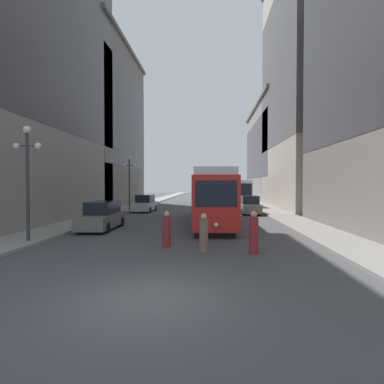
{
  "coord_description": "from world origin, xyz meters",
  "views": [
    {
      "loc": [
        1.61,
        -7.51,
        2.92
      ],
      "look_at": [
        0.54,
        9.83,
        2.49
      ],
      "focal_mm": 28.07,
      "sensor_mm": 36.0,
      "label": 1
    }
  ],
  "objects_px": {
    "transit_bus": "(238,191)",
    "pedestrian_crossing_far": "(204,234)",
    "pedestrian_on_sidewalk": "(254,234)",
    "parked_car_right_far": "(249,205)",
    "parked_car_left_mid": "(145,204)",
    "pedestrian_crossing_near": "(167,230)",
    "parked_car_left_near": "(102,216)",
    "lamp_post_left_far": "(129,175)",
    "streetcar": "(213,195)",
    "lamp_post_left_near": "(27,166)"
  },
  "relations": [
    {
      "from": "parked_car_right_far",
      "to": "streetcar",
      "type": "bearing_deg",
      "value": 61.47
    },
    {
      "from": "parked_car_left_mid",
      "to": "pedestrian_crossing_near",
      "type": "height_order",
      "value": "parked_car_left_mid"
    },
    {
      "from": "streetcar",
      "to": "transit_bus",
      "type": "xyz_separation_m",
      "value": [
        3.65,
        19.65,
        -0.15
      ]
    },
    {
      "from": "parked_car_left_mid",
      "to": "parked_car_right_far",
      "type": "xyz_separation_m",
      "value": [
        10.91,
        -1.88,
        0.0
      ]
    },
    {
      "from": "parked_car_left_mid",
      "to": "parked_car_right_far",
      "type": "relative_size",
      "value": 0.98
    },
    {
      "from": "pedestrian_crossing_near",
      "to": "lamp_post_left_far",
      "type": "bearing_deg",
      "value": 17.72
    },
    {
      "from": "transit_bus",
      "to": "pedestrian_on_sidewalk",
      "type": "xyz_separation_m",
      "value": [
        -2.01,
        -29.79,
        -1.11
      ]
    },
    {
      "from": "pedestrian_crossing_near",
      "to": "pedestrian_on_sidewalk",
      "type": "bearing_deg",
      "value": -109.32
    },
    {
      "from": "parked_car_right_far",
      "to": "pedestrian_crossing_far",
      "type": "relative_size",
      "value": 2.69
    },
    {
      "from": "transit_bus",
      "to": "parked_car_left_near",
      "type": "distance_m",
      "value": 25.79
    },
    {
      "from": "transit_bus",
      "to": "parked_car_left_near",
      "type": "height_order",
      "value": "transit_bus"
    },
    {
      "from": "transit_bus",
      "to": "lamp_post_left_far",
      "type": "height_order",
      "value": "lamp_post_left_far"
    },
    {
      "from": "streetcar",
      "to": "parked_car_left_near",
      "type": "relative_size",
      "value": 2.9
    },
    {
      "from": "lamp_post_left_near",
      "to": "lamp_post_left_far",
      "type": "distance_m",
      "value": 18.5
    },
    {
      "from": "parked_car_left_mid",
      "to": "pedestrian_on_sidewalk",
      "type": "distance_m",
      "value": 21.19
    },
    {
      "from": "pedestrian_crossing_far",
      "to": "lamp_post_left_far",
      "type": "relative_size",
      "value": 0.29
    },
    {
      "from": "parked_car_left_near",
      "to": "transit_bus",
      "type": "bearing_deg",
      "value": 64.44
    },
    {
      "from": "pedestrian_on_sidewalk",
      "to": "lamp_post_left_far",
      "type": "height_order",
      "value": "lamp_post_left_far"
    },
    {
      "from": "transit_bus",
      "to": "lamp_post_left_near",
      "type": "bearing_deg",
      "value": -114.87
    },
    {
      "from": "pedestrian_on_sidewalk",
      "to": "lamp_post_left_near",
      "type": "xyz_separation_m",
      "value": [
        -10.78,
        1.46,
        3.01
      ]
    },
    {
      "from": "streetcar",
      "to": "pedestrian_on_sidewalk",
      "type": "height_order",
      "value": "streetcar"
    },
    {
      "from": "parked_car_left_mid",
      "to": "lamp_post_left_near",
      "type": "distance_m",
      "value": 18.14
    },
    {
      "from": "transit_bus",
      "to": "pedestrian_crossing_far",
      "type": "height_order",
      "value": "transit_bus"
    },
    {
      "from": "parked_car_right_far",
      "to": "pedestrian_crossing_near",
      "type": "xyz_separation_m",
      "value": [
        -5.89,
        -16.19,
        -0.07
      ]
    },
    {
      "from": "streetcar",
      "to": "parked_car_right_far",
      "type": "height_order",
      "value": "streetcar"
    },
    {
      "from": "parked_car_left_mid",
      "to": "lamp_post_left_near",
      "type": "xyz_separation_m",
      "value": [
        -1.9,
        -17.78,
        3.0
      ]
    },
    {
      "from": "transit_bus",
      "to": "pedestrian_on_sidewalk",
      "type": "height_order",
      "value": "transit_bus"
    },
    {
      "from": "streetcar",
      "to": "parked_car_left_mid",
      "type": "height_order",
      "value": "streetcar"
    },
    {
      "from": "parked_car_left_near",
      "to": "pedestrian_crossing_far",
      "type": "height_order",
      "value": "parked_car_left_near"
    },
    {
      "from": "pedestrian_crossing_far",
      "to": "lamp_post_left_near",
      "type": "bearing_deg",
      "value": 90.4
    },
    {
      "from": "parked_car_left_near",
      "to": "pedestrian_on_sidewalk",
      "type": "xyz_separation_m",
      "value": [
        8.88,
        -6.44,
        -0.0
      ]
    },
    {
      "from": "lamp_post_left_far",
      "to": "parked_car_left_mid",
      "type": "bearing_deg",
      "value": -20.68
    },
    {
      "from": "streetcar",
      "to": "pedestrian_on_sidewalk",
      "type": "bearing_deg",
      "value": -81.74
    },
    {
      "from": "pedestrian_crossing_far",
      "to": "transit_bus",
      "type": "bearing_deg",
      "value": 1.27
    },
    {
      "from": "parked_car_left_near",
      "to": "parked_car_right_far",
      "type": "xyz_separation_m",
      "value": [
        10.91,
        10.92,
        -0.0
      ]
    },
    {
      "from": "parked_car_left_mid",
      "to": "lamp_post_left_near",
      "type": "bearing_deg",
      "value": -93.84
    },
    {
      "from": "lamp_post_left_near",
      "to": "pedestrian_crossing_near",
      "type": "bearing_deg",
      "value": -2.38
    },
    {
      "from": "pedestrian_crossing_near",
      "to": "parked_car_left_mid",
      "type": "bearing_deg",
      "value": 13.02
    },
    {
      "from": "transit_bus",
      "to": "pedestrian_on_sidewalk",
      "type": "relative_size",
      "value": 6.29
    },
    {
      "from": "parked_car_left_near",
      "to": "lamp_post_left_far",
      "type": "height_order",
      "value": "lamp_post_left_far"
    },
    {
      "from": "transit_bus",
      "to": "pedestrian_crossing_far",
      "type": "relative_size",
      "value": 6.74
    },
    {
      "from": "pedestrian_on_sidewalk",
      "to": "parked_car_left_near",
      "type": "bearing_deg",
      "value": -126.5
    },
    {
      "from": "parked_car_left_mid",
      "to": "parked_car_right_far",
      "type": "bearing_deg",
      "value": -7.51
    },
    {
      "from": "parked_car_left_mid",
      "to": "transit_bus",
      "type": "bearing_deg",
      "value": 46.35
    },
    {
      "from": "transit_bus",
      "to": "parked_car_right_far",
      "type": "height_order",
      "value": "transit_bus"
    },
    {
      "from": "parked_car_left_near",
      "to": "parked_car_right_far",
      "type": "height_order",
      "value": "same"
    },
    {
      "from": "pedestrian_on_sidewalk",
      "to": "parked_car_right_far",
      "type": "bearing_deg",
      "value": 172.81
    },
    {
      "from": "parked_car_left_near",
      "to": "parked_car_right_far",
      "type": "relative_size",
      "value": 1.09
    },
    {
      "from": "parked_car_right_far",
      "to": "lamp_post_left_near",
      "type": "xyz_separation_m",
      "value": [
        -12.81,
        -15.9,
        3.0
      ]
    },
    {
      "from": "pedestrian_on_sidewalk",
      "to": "lamp_post_left_near",
      "type": "distance_m",
      "value": 11.29
    }
  ]
}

